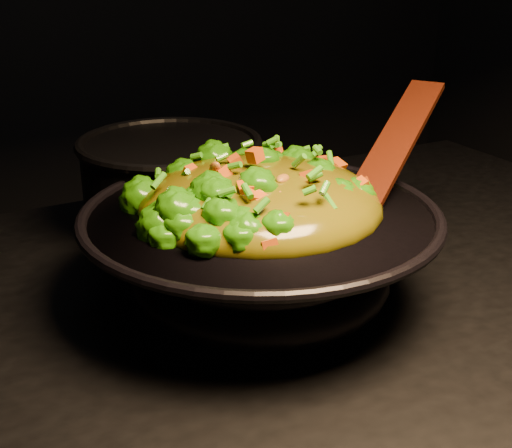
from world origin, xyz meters
TOP-DOWN VIEW (x-y plane):
  - wok at (-0.04, 0.04)m, footprint 0.40×0.40m
  - stir_fry at (-0.03, 0.06)m, footprint 0.30×0.30m
  - spatula at (0.13, 0.05)m, footprint 0.24×0.18m
  - back_pot at (-0.05, 0.27)m, footprint 0.27×0.27m

SIDE VIEW (x-z plane):
  - wok at x=-0.04m, z-range 0.90..1.00m
  - back_pot at x=-0.05m, z-range 0.90..1.03m
  - stir_fry at x=-0.03m, z-range 1.00..1.09m
  - spatula at x=0.13m, z-range 0.99..1.10m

